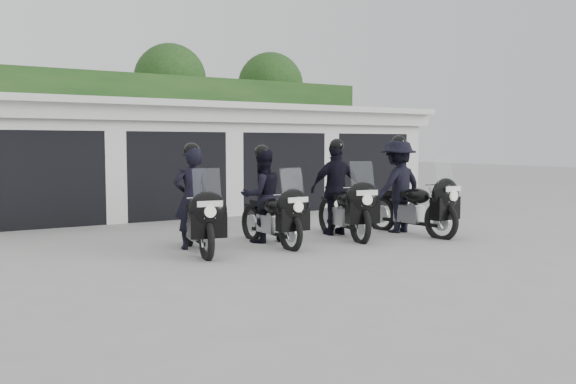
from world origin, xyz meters
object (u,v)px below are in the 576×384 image
police_bike_b (267,201)px  police_bike_a (196,207)px  police_bike_d (405,190)px  police_bike_c (340,194)px

police_bike_b → police_bike_a: bearing=-175.1°
police_bike_a → police_bike_d: bearing=7.5°
police_bike_b → police_bike_c: 1.75m
police_bike_b → police_bike_c: police_bike_c is taller
police_bike_d → police_bike_b: bearing=167.2°
police_bike_c → police_bike_d: bearing=-4.3°
police_bike_b → police_bike_c: (1.75, 0.05, 0.06)m
police_bike_a → police_bike_c: 3.26m
police_bike_a → police_bike_c: size_ratio=0.96×
police_bike_b → police_bike_d: 3.17m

